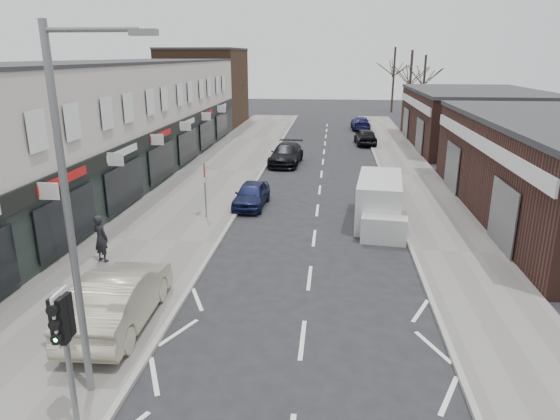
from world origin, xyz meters
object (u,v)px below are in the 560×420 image
(parked_car_left_b, at_px, (286,154))
(parked_car_right_c, at_px, (360,123))
(parked_car_right_a, at_px, (382,181))
(parked_car_left_a, at_px, (251,194))
(parked_car_right_b, at_px, (366,137))
(white_van, at_px, (379,202))
(traffic_light, at_px, (63,330))
(sedan_on_pavement, at_px, (119,298))
(warning_sign, at_px, (205,174))
(street_lamp, at_px, (75,202))
(pedestrian, at_px, (101,238))

(parked_car_left_b, relative_size, parked_car_right_c, 1.08)
(parked_car_right_a, distance_m, parked_car_right_c, 25.27)
(parked_car_left_a, relative_size, parked_car_right_b, 0.90)
(white_van, bearing_deg, parked_car_left_a, 167.85)
(parked_car_left_b, height_order, parked_car_right_b, parked_car_left_b)
(parked_car_left_b, bearing_deg, traffic_light, -90.23)
(traffic_light, xyz_separation_m, parked_car_right_a, (7.90, 19.72, -1.70))
(white_van, xyz_separation_m, sedan_on_pavement, (-8.09, -10.16, -0.08))
(warning_sign, bearing_deg, parked_car_right_c, 74.38)
(warning_sign, distance_m, parked_car_left_a, 3.31)
(white_van, bearing_deg, sedan_on_pavement, -122.66)
(white_van, bearing_deg, street_lamp, -113.61)
(traffic_light, bearing_deg, street_lamp, 95.88)
(warning_sign, height_order, parked_car_left_b, warning_sign)
(pedestrian, xyz_separation_m, parked_car_right_c, (11.24, 36.54, -0.34))
(street_lamp, distance_m, white_van, 15.47)
(warning_sign, relative_size, white_van, 0.48)
(pedestrian, bearing_deg, traffic_light, 135.77)
(parked_car_left_a, bearing_deg, parked_car_right_b, 73.02)
(white_van, distance_m, parked_car_right_c, 30.69)
(sedan_on_pavement, height_order, parked_car_right_c, sedan_on_pavement)
(warning_sign, height_order, sedan_on_pavement, warning_sign)
(parked_car_right_a, bearing_deg, parked_car_right_b, -88.06)
(traffic_light, bearing_deg, warning_sign, 93.10)
(street_lamp, xyz_separation_m, parked_car_left_a, (1.13, 15.13, -3.98))
(white_van, xyz_separation_m, parked_car_left_a, (-6.28, 2.04, -0.37))
(white_van, bearing_deg, parked_car_right_c, 94.71)
(sedan_on_pavement, relative_size, parked_car_right_b, 1.18)
(parked_car_left_a, xyz_separation_m, parked_car_right_c, (6.90, 28.64, 0.03))
(street_lamp, xyz_separation_m, sedan_on_pavement, (-0.69, 2.93, -3.69))
(traffic_light, distance_m, parked_car_left_b, 26.99)
(sedan_on_pavement, bearing_deg, parked_car_left_b, -98.66)
(street_lamp, distance_m, parked_car_right_c, 44.67)
(white_van, height_order, parked_car_left_a, white_van)
(warning_sign, bearing_deg, parked_car_right_b, 68.23)
(street_lamp, relative_size, warning_sign, 2.96)
(parked_car_left_a, xyz_separation_m, parked_car_left_b, (0.81, 10.53, 0.09))
(parked_car_right_c, bearing_deg, parked_car_right_a, 88.43)
(street_lamp, xyz_separation_m, white_van, (7.40, 13.09, -3.61))
(pedestrian, distance_m, parked_car_left_b, 19.14)
(pedestrian, bearing_deg, parked_car_left_a, -94.62)
(parked_car_left_b, bearing_deg, white_van, -62.87)
(pedestrian, height_order, parked_car_right_c, pedestrian)
(white_van, distance_m, pedestrian, 12.13)
(parked_car_right_a, relative_size, parked_car_right_c, 0.94)
(parked_car_right_a, height_order, parked_car_right_c, parked_car_right_a)
(sedan_on_pavement, xyz_separation_m, parked_car_right_a, (8.72, 15.57, -0.21))
(warning_sign, distance_m, parked_car_right_c, 32.19)
(parked_car_left_a, bearing_deg, parked_car_right_c, 79.10)
(white_van, relative_size, parked_car_right_b, 1.36)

